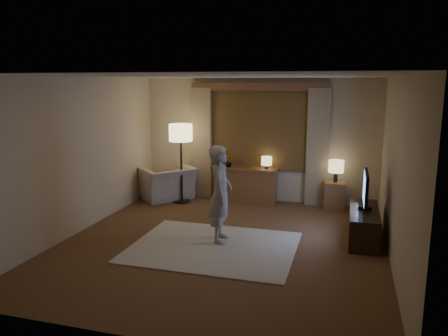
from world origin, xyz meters
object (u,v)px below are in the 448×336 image
(sideboard, at_px, (248,186))
(tv_stand, at_px, (364,225))
(person, at_px, (220,194))
(armchair, at_px, (166,183))
(side_table, at_px, (335,196))

(sideboard, height_order, tv_stand, sideboard)
(tv_stand, relative_size, person, 0.91)
(armchair, bearing_deg, person, 81.99)
(armchair, bearing_deg, sideboard, 139.34)
(person, bearing_deg, side_table, -45.11)
(side_table, relative_size, tv_stand, 0.40)
(armchair, relative_size, side_table, 1.96)
(sideboard, xyz_separation_m, person, (0.12, -2.43, 0.44))
(person, bearing_deg, sideboard, -6.95)
(sideboard, height_order, side_table, sideboard)
(armchair, height_order, person, person)
(side_table, height_order, person, person)
(sideboard, relative_size, side_table, 2.14)
(armchair, height_order, side_table, armchair)
(armchair, xyz_separation_m, tv_stand, (4.08, -1.44, -0.11))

